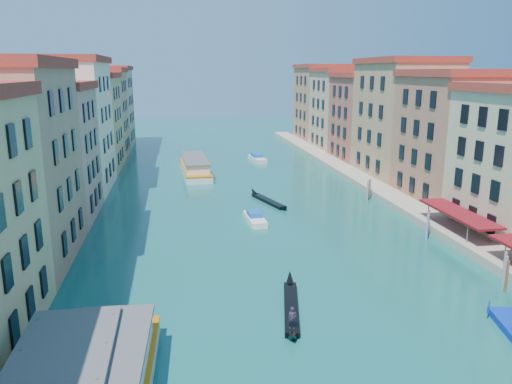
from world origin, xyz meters
The scene contains 9 objects.
left_bank_palazzos centered at (-26.00, 64.68, 9.71)m, with size 12.80×128.40×21.00m.
right_bank_palazzos centered at (30.00, 65.00, 9.75)m, with size 12.80×128.40×21.00m.
quay centered at (22.00, 65.00, 0.50)m, with size 4.00×140.00×1.00m, color gray.
mooring_poles_right centered at (19.10, 28.80, 1.30)m, with size 1.44×54.24×3.20m.
vaporetto_far centered at (-5.90, 81.86, 1.35)m, with size 5.42×20.28×2.99m.
gondola_fore centered at (-0.66, 24.70, 0.39)m, with size 3.29×11.62×2.34m.
gondola_far centered at (3.70, 58.44, 0.34)m, with size 4.34×11.41×1.66m.
motorboat_mid centered at (0.31, 49.14, 0.50)m, with size 2.27×6.27×1.28m.
motorboat_far centered at (7.85, 92.84, 0.59)m, with size 3.09×7.53×1.52m.
Camera 1 is at (-9.35, -11.13, 18.72)m, focal length 35.00 mm.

